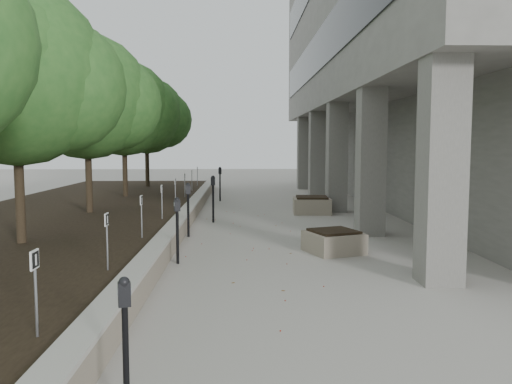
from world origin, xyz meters
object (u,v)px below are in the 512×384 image
object	(u,v)px
crabapple_tree_5	(147,132)
parking_meter_2	(177,231)
crabapple_tree_2	(16,114)
parking_meter_5	(220,184)
parking_meter_1	(126,347)
planter_back	(312,205)
parking_meter_4	(213,199)
crabapple_tree_3	(87,123)
planter_front	(334,241)
parking_meter_3	(188,210)
crabapple_tree_4	(124,129)

from	to	relation	value
crabapple_tree_5	parking_meter_2	bearing A→B (deg)	-77.70
crabapple_tree_2	parking_meter_5	distance (m)	12.54
crabapple_tree_5	parking_meter_2	distance (m)	15.88
parking_meter_1	planter_back	world-z (taller)	parking_meter_1
crabapple_tree_5	planter_back	size ratio (longest dim) A/B	4.12
crabapple_tree_5	parking_meter_4	distance (m)	10.57
parking_meter_2	crabapple_tree_3	bearing A→B (deg)	100.26
crabapple_tree_5	planter_front	size ratio (longest dim) A/B	4.83
crabapple_tree_2	crabapple_tree_3	bearing A→B (deg)	90.00
parking_meter_3	parking_meter_1	bearing A→B (deg)	-102.50
planter_front	parking_meter_1	bearing A→B (deg)	-113.95
parking_meter_5	planter_back	world-z (taller)	parking_meter_5
crabapple_tree_3	crabapple_tree_4	xyz separation A→B (m)	(0.00, 5.00, 0.00)
parking_meter_5	planter_back	xyz separation A→B (m)	(3.48, -4.18, -0.45)
parking_meter_1	planter_back	size ratio (longest dim) A/B	0.99
parking_meter_4	parking_meter_5	distance (m)	6.31
crabapple_tree_3	parking_meter_3	world-z (taller)	crabapple_tree_3
parking_meter_2	planter_back	size ratio (longest dim) A/B	1.06
crabapple_tree_4	planter_back	bearing A→B (deg)	-18.69
parking_meter_3	parking_meter_4	distance (m)	2.64
parking_meter_4	planter_back	size ratio (longest dim) A/B	1.14
parking_meter_3	planter_back	xyz separation A→B (m)	(3.98, 4.72, -0.42)
parking_meter_5	parking_meter_2	bearing A→B (deg)	-103.62
crabapple_tree_4	crabapple_tree_5	world-z (taller)	same
crabapple_tree_2	crabapple_tree_5	bearing A→B (deg)	90.00
crabapple_tree_4	parking_meter_4	size ratio (longest dim) A/B	3.61
planter_back	parking_meter_5	bearing A→B (deg)	129.80
parking_meter_5	planter_front	bearing A→B (deg)	-86.25
crabapple_tree_5	parking_meter_1	size ratio (longest dim) A/B	4.16
parking_meter_3	crabapple_tree_2	bearing A→B (deg)	-153.69
parking_meter_2	planter_back	distance (m)	8.80
crabapple_tree_5	parking_meter_5	world-z (taller)	crabapple_tree_5
crabapple_tree_3	crabapple_tree_4	world-z (taller)	same
parking_meter_5	crabapple_tree_2	bearing A→B (deg)	-119.42
crabapple_tree_2	parking_meter_3	bearing A→B (deg)	41.08
crabapple_tree_4	planter_front	world-z (taller)	crabapple_tree_4
crabapple_tree_2	crabapple_tree_5	world-z (taller)	same
parking_meter_4	planter_back	bearing A→B (deg)	38.86
parking_meter_5	parking_meter_4	bearing A→B (deg)	-101.41
crabapple_tree_3	crabapple_tree_5	size ratio (longest dim) A/B	1.00
crabapple_tree_3	parking_meter_1	distance (m)	12.27
parking_meter_4	crabapple_tree_3	bearing A→B (deg)	-166.60
crabapple_tree_2	parking_meter_1	xyz separation A→B (m)	(3.62, -6.46, -2.47)
crabapple_tree_2	planter_front	xyz separation A→B (m)	(6.80, 0.70, -2.86)
parking_meter_1	planter_front	size ratio (longest dim) A/B	1.16
crabapple_tree_4	crabapple_tree_5	distance (m)	5.00
crabapple_tree_3	parking_meter_4	bearing A→B (deg)	6.31
crabapple_tree_4	parking_meter_3	bearing A→B (deg)	-65.61
crabapple_tree_5	parking_meter_1	xyz separation A→B (m)	(3.62, -21.46, -2.47)
planter_back	crabapple_tree_3	bearing A→B (deg)	-160.55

